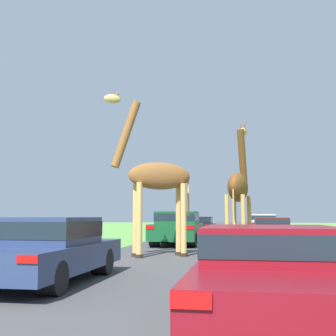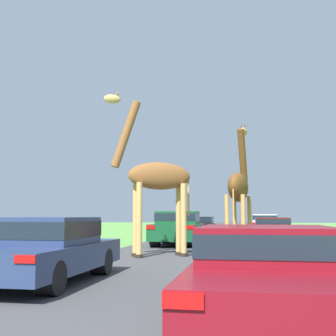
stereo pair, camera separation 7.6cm
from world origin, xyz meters
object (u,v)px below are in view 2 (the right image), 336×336
(car_queue_right, at_px, (178,227))
(car_rear_follower, at_px, (272,229))
(car_lead_maroon, at_px, (267,271))
(car_queue_left, at_px, (265,224))
(giraffe_near_road, at_px, (155,180))
(car_far_ahead, at_px, (44,247))
(giraffe_companion, at_px, (239,187))
(car_verge_right, at_px, (198,226))

(car_queue_right, xyz_separation_m, car_rear_follower, (4.34, 2.29, -0.11))
(car_lead_maroon, relative_size, car_queue_left, 1.14)
(giraffe_near_road, bearing_deg, car_far_ahead, 140.64)
(giraffe_near_road, relative_size, car_far_ahead, 1.26)
(giraffe_near_road, height_order, giraffe_companion, giraffe_near_road)
(car_far_ahead, relative_size, car_rear_follower, 0.98)
(car_queue_left, bearing_deg, giraffe_companion, -95.78)
(car_queue_left, distance_m, car_far_ahead, 22.33)
(car_lead_maroon, relative_size, car_rear_follower, 1.01)
(car_queue_left, bearing_deg, giraffe_near_road, -104.76)
(car_queue_left, height_order, car_far_ahead, car_queue_left)
(giraffe_companion, height_order, car_queue_left, giraffe_companion)
(giraffe_near_road, xyz_separation_m, car_rear_follower, (4.23, 7.82, -1.82))
(car_queue_left, xyz_separation_m, car_verge_right, (-4.07, -4.70, -0.07))
(giraffe_companion, xyz_separation_m, car_verge_right, (-2.55, 10.30, -1.61))
(car_far_ahead, bearing_deg, car_lead_maroon, -31.86)
(giraffe_companion, xyz_separation_m, car_lead_maroon, (0.43, -9.32, -1.64))
(car_verge_right, distance_m, car_rear_follower, 5.41)
(car_lead_maroon, bearing_deg, car_queue_left, 87.43)
(car_queue_right, bearing_deg, car_far_ahead, -95.13)
(car_queue_right, relative_size, car_far_ahead, 0.98)
(car_far_ahead, bearing_deg, car_queue_left, 76.15)
(car_queue_left, height_order, car_rear_follower, car_queue_left)
(car_rear_follower, bearing_deg, car_queue_left, 89.96)
(car_queue_left, height_order, car_verge_right, car_queue_left)
(car_queue_right, height_order, car_rear_follower, car_queue_right)
(giraffe_companion, relative_size, car_rear_follower, 1.09)
(giraffe_companion, relative_size, car_queue_left, 1.23)
(car_queue_right, bearing_deg, giraffe_companion, -57.54)
(giraffe_companion, distance_m, car_far_ahead, 7.86)
(car_lead_maroon, relative_size, car_far_ahead, 1.03)
(car_verge_right, bearing_deg, car_lead_maroon, -81.37)
(car_lead_maroon, height_order, car_far_ahead, car_far_ahead)
(car_queue_left, bearing_deg, car_verge_right, -130.89)
(car_far_ahead, distance_m, car_verge_right, 17.03)
(giraffe_near_road, relative_size, car_lead_maroon, 1.22)
(car_verge_right, bearing_deg, car_far_ahead, -94.30)
(car_lead_maroon, height_order, car_queue_right, car_queue_right)
(car_rear_follower, bearing_deg, car_verge_right, 138.72)
(car_lead_maroon, xyz_separation_m, car_far_ahead, (-4.25, 2.64, 0.03))
(car_queue_right, bearing_deg, car_rear_follower, 27.81)
(car_queue_right, bearing_deg, giraffe_near_road, -88.88)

